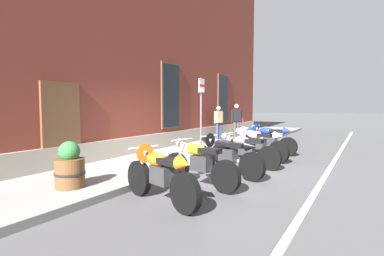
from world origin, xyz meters
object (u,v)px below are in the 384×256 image
object	(u,v)px
pedestrian_tan_coat	(219,121)
motorcycle_orange_sport	(158,172)
motorcycle_white_sport	(255,142)
motorcycle_blue_sport	(267,138)
parking_sign	(201,105)
motorcycle_grey_naked	(244,150)
barrel_planter	(70,167)
motorcycle_black_sport	(224,153)
pedestrian_dark_jacket	(237,119)
motorcycle_yellow_naked	(199,164)

from	to	relation	value
pedestrian_tan_coat	motorcycle_orange_sport	bearing A→B (deg)	-161.71
motorcycle_white_sport	pedestrian_tan_coat	world-z (taller)	pedestrian_tan_coat
motorcycle_blue_sport	parking_sign	world-z (taller)	parking_sign
motorcycle_white_sport	motorcycle_grey_naked	bearing A→B (deg)	-174.81
motorcycle_orange_sport	barrel_planter	xyz separation A→B (m)	(-0.44, 1.75, -0.03)
motorcycle_orange_sport	motorcycle_black_sport	xyz separation A→B (m)	(2.54, -0.14, -0.00)
parking_sign	pedestrian_dark_jacket	bearing A→B (deg)	8.63
pedestrian_dark_jacket	barrel_planter	size ratio (longest dim) A/B	1.85
motorcycle_blue_sport	motorcycle_orange_sport	bearing A→B (deg)	179.17
motorcycle_yellow_naked	motorcycle_black_sport	bearing A→B (deg)	-0.84
motorcycle_white_sport	pedestrian_dark_jacket	distance (m)	5.19
motorcycle_orange_sport	pedestrian_dark_jacket	bearing A→B (deg)	13.62
motorcycle_blue_sport	pedestrian_dark_jacket	xyz separation A→B (m)	(3.24, 2.43, 0.49)
motorcycle_orange_sport	pedestrian_tan_coat	xyz separation A→B (m)	(8.81, 2.91, 0.45)
motorcycle_grey_naked	pedestrian_dark_jacket	bearing A→B (deg)	23.45
motorcycle_yellow_naked	pedestrian_tan_coat	xyz separation A→B (m)	(7.52, 3.04, 0.52)
motorcycle_yellow_naked	pedestrian_tan_coat	size ratio (longest dim) A/B	1.28
motorcycle_yellow_naked	motorcycle_black_sport	world-z (taller)	motorcycle_black_sport
motorcycle_grey_naked	pedestrian_tan_coat	distance (m)	5.97
motorcycle_black_sport	pedestrian_dark_jacket	xyz separation A→B (m)	(7.10, 2.48, 0.52)
motorcycle_grey_naked	pedestrian_dark_jacket	distance (m)	6.44
motorcycle_yellow_naked	motorcycle_white_sport	distance (m)	3.79
parking_sign	barrel_planter	xyz separation A→B (m)	(-4.99, 0.19, -1.21)
motorcycle_grey_naked	barrel_planter	xyz separation A→B (m)	(-4.20, 1.97, 0.06)
barrel_planter	motorcycle_orange_sport	bearing A→B (deg)	-75.86
motorcycle_grey_naked	pedestrian_tan_coat	bearing A→B (deg)	31.74
motorcycle_white_sport	pedestrian_dark_jacket	xyz separation A→B (m)	(4.56, 2.43, 0.50)
motorcycle_yellow_naked	motorcycle_grey_naked	world-z (taller)	motorcycle_yellow_naked
motorcycle_white_sport	parking_sign	xyz separation A→B (m)	(-0.53, 1.66, 1.17)
motorcycle_black_sport	barrel_planter	world-z (taller)	barrel_planter
motorcycle_yellow_naked	motorcycle_black_sport	distance (m)	1.25
parking_sign	barrel_planter	bearing A→B (deg)	177.85
motorcycle_orange_sport	parking_sign	distance (m)	4.95
motorcycle_white_sport	parking_sign	world-z (taller)	parking_sign
pedestrian_tan_coat	motorcycle_white_sport	bearing A→B (deg)	-141.17
motorcycle_blue_sport	pedestrian_dark_jacket	size ratio (longest dim) A/B	1.21
motorcycle_grey_naked	parking_sign	xyz separation A→B (m)	(0.79, 1.78, 1.26)
motorcycle_orange_sport	motorcycle_black_sport	size ratio (longest dim) A/B	0.93
motorcycle_black_sport	pedestrian_tan_coat	xyz separation A→B (m)	(6.27, 3.05, 0.45)
motorcycle_orange_sport	motorcycle_white_sport	world-z (taller)	motorcycle_white_sport
motorcycle_orange_sport	pedestrian_dark_jacket	xyz separation A→B (m)	(9.64, 2.34, 0.51)
motorcycle_black_sport	motorcycle_blue_sport	distance (m)	3.86
motorcycle_orange_sport	motorcycle_yellow_naked	size ratio (longest dim) A/B	0.98
motorcycle_white_sport	pedestrian_tan_coat	size ratio (longest dim) A/B	1.38
motorcycle_yellow_naked	pedestrian_dark_jacket	distance (m)	8.72
pedestrian_tan_coat	barrel_planter	bearing A→B (deg)	-172.84
motorcycle_blue_sport	pedestrian_dark_jacket	world-z (taller)	pedestrian_dark_jacket
parking_sign	motorcycle_black_sport	bearing A→B (deg)	-139.66
motorcycle_grey_naked	barrel_planter	size ratio (longest dim) A/B	2.32
motorcycle_orange_sport	barrel_planter	bearing A→B (deg)	104.14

